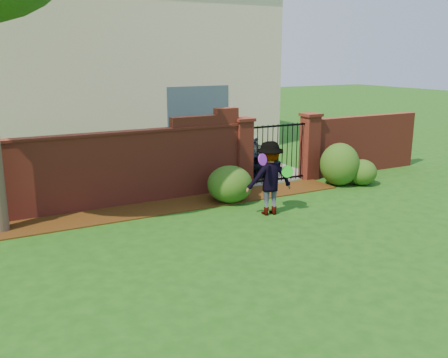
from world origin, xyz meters
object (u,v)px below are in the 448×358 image
car (232,147)px  man (270,178)px  frisbee_purple (263,160)px  frisbee_green (287,172)px

car → man: (-1.48, -4.36, 0.13)m
frisbee_purple → frisbee_green: bearing=2.8°
frisbee_purple → car: bearing=68.3°
frisbee_purple → frisbee_green: (0.67, 0.03, -0.34)m
car → frisbee_purple: size_ratio=15.80×
man → frisbee_purple: (-0.35, -0.23, 0.50)m
car → frisbee_green: bearing=-105.5°
frisbee_green → car: bearing=75.7°
car → man: size_ratio=2.47×
frisbee_green → man: bearing=149.1°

